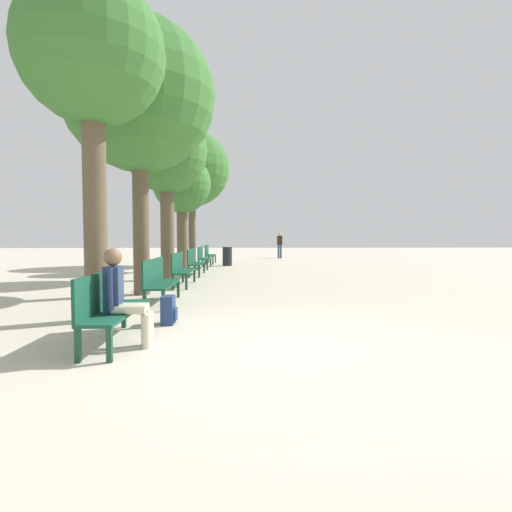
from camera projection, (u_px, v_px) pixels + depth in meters
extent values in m
plane|color=beige|center=(275.00, 347.00, 5.02)|extent=(80.00, 80.00, 0.00)
cube|color=#144733|center=(117.00, 312.00, 5.20)|extent=(0.43, 1.77, 0.04)
cube|color=#144733|center=(102.00, 291.00, 5.18)|extent=(0.04, 1.77, 0.50)
cube|color=#19422D|center=(109.00, 345.00, 4.38)|extent=(0.06, 0.06, 0.39)
cube|color=#19422D|center=(147.00, 315.00, 6.06)|extent=(0.06, 0.06, 0.39)
cube|color=#19422D|center=(78.00, 345.00, 4.37)|extent=(0.06, 0.06, 0.39)
cube|color=#19422D|center=(124.00, 315.00, 6.04)|extent=(0.06, 0.06, 0.39)
cube|color=#144733|center=(163.00, 284.00, 8.14)|extent=(0.43, 1.77, 0.04)
cube|color=#144733|center=(153.00, 271.00, 8.12)|extent=(0.04, 1.77, 0.50)
cube|color=#19422D|center=(163.00, 301.00, 7.32)|extent=(0.06, 0.06, 0.39)
cube|color=#19422D|center=(178.00, 289.00, 8.99)|extent=(0.06, 0.06, 0.39)
cube|color=#19422D|center=(145.00, 301.00, 7.31)|extent=(0.06, 0.06, 0.39)
cube|color=#19422D|center=(163.00, 289.00, 8.98)|extent=(0.06, 0.06, 0.39)
cube|color=#144733|center=(184.00, 271.00, 11.07)|extent=(0.43, 1.77, 0.04)
cube|color=#144733|center=(177.00, 262.00, 11.05)|extent=(0.04, 1.77, 0.50)
cube|color=#19422D|center=(186.00, 282.00, 10.25)|extent=(0.06, 0.06, 0.39)
cube|color=#19422D|center=(194.00, 276.00, 11.93)|extent=(0.06, 0.06, 0.39)
cube|color=#19422D|center=(173.00, 282.00, 10.24)|extent=(0.06, 0.06, 0.39)
cube|color=#19422D|center=(183.00, 276.00, 11.92)|extent=(0.06, 0.06, 0.39)
cube|color=#144733|center=(197.00, 264.00, 14.01)|extent=(0.43, 1.77, 0.04)
cube|color=#144733|center=(191.00, 256.00, 13.99)|extent=(0.04, 1.77, 0.50)
cube|color=#19422D|center=(199.00, 272.00, 13.19)|extent=(0.06, 0.06, 0.39)
cube|color=#19422D|center=(204.00, 268.00, 14.86)|extent=(0.06, 0.06, 0.39)
cube|color=#19422D|center=(189.00, 272.00, 13.18)|extent=(0.06, 0.06, 0.39)
cube|color=#19422D|center=(195.00, 268.00, 14.85)|extent=(0.06, 0.06, 0.39)
cube|color=#144733|center=(205.00, 259.00, 16.95)|extent=(0.43, 1.77, 0.04)
cube|color=#144733|center=(200.00, 252.00, 16.93)|extent=(0.04, 1.77, 0.50)
cube|color=#19422D|center=(207.00, 265.00, 16.13)|extent=(0.06, 0.06, 0.39)
cube|color=#19422D|center=(211.00, 262.00, 17.80)|extent=(0.06, 0.06, 0.39)
cube|color=#19422D|center=(199.00, 265.00, 16.12)|extent=(0.06, 0.06, 0.39)
cube|color=#19422D|center=(203.00, 262.00, 17.79)|extent=(0.06, 0.06, 0.39)
cube|color=#144733|center=(211.00, 255.00, 19.88)|extent=(0.43, 1.77, 0.04)
cube|color=#144733|center=(207.00, 250.00, 19.86)|extent=(0.04, 1.77, 0.50)
cube|color=#19422D|center=(213.00, 261.00, 19.06)|extent=(0.06, 0.06, 0.39)
cube|color=#19422D|center=(215.00, 259.00, 20.73)|extent=(0.06, 0.06, 0.39)
cube|color=#19422D|center=(206.00, 261.00, 19.05)|extent=(0.06, 0.06, 0.39)
cube|color=#19422D|center=(209.00, 259.00, 20.72)|extent=(0.06, 0.06, 0.39)
cylinder|color=brown|center=(95.00, 208.00, 6.48)|extent=(0.37, 0.37, 3.70)
sphere|color=#38702D|center=(92.00, 51.00, 6.35)|extent=(2.33, 2.33, 2.33)
cylinder|color=brown|center=(141.00, 217.00, 9.37)|extent=(0.38, 0.38, 3.67)
sphere|color=#38702D|center=(139.00, 96.00, 9.22)|extent=(3.51, 3.51, 3.51)
cylinder|color=brown|center=(167.00, 227.00, 12.60)|extent=(0.42, 0.42, 3.30)
sphere|color=#38702D|center=(166.00, 152.00, 12.48)|extent=(2.55, 2.55, 2.55)
cylinder|color=brown|center=(182.00, 235.00, 15.68)|extent=(0.42, 0.42, 2.80)
sphere|color=#38702D|center=(182.00, 184.00, 15.57)|extent=(2.28, 2.28, 2.28)
cylinder|color=brown|center=(192.00, 228.00, 18.68)|extent=(0.34, 0.34, 3.54)
sphere|color=#38702D|center=(192.00, 169.00, 18.53)|extent=(3.52, 3.52, 3.52)
cylinder|color=beige|center=(129.00, 309.00, 4.92)|extent=(0.41, 0.12, 0.12)
cylinder|color=beige|center=(146.00, 331.00, 4.94)|extent=(0.12, 0.12, 0.43)
cylinder|color=beige|center=(132.00, 307.00, 5.07)|extent=(0.41, 0.12, 0.12)
cylinder|color=beige|center=(149.00, 328.00, 5.09)|extent=(0.12, 0.12, 0.43)
cube|color=navy|center=(113.00, 290.00, 4.97)|extent=(0.19, 0.22, 0.59)
cylinder|color=navy|center=(110.00, 289.00, 4.85)|extent=(0.09, 0.09, 0.53)
cylinder|color=navy|center=(116.00, 286.00, 5.10)|extent=(0.09, 0.09, 0.53)
sphere|color=brown|center=(113.00, 257.00, 4.95)|extent=(0.22, 0.22, 0.22)
cube|color=navy|center=(168.00, 310.00, 6.29)|extent=(0.19, 0.30, 0.45)
cube|color=navy|center=(175.00, 314.00, 6.29)|extent=(0.04, 0.21, 0.20)
cylinder|color=#384260|center=(279.00, 252.00, 24.41)|extent=(0.12, 0.12, 0.81)
cylinder|color=#384260|center=(281.00, 252.00, 24.42)|extent=(0.12, 0.12, 0.81)
cube|color=black|center=(280.00, 240.00, 24.38)|extent=(0.23, 0.26, 0.57)
cylinder|color=black|center=(278.00, 240.00, 24.37)|extent=(0.08, 0.08, 0.54)
cylinder|color=black|center=(282.00, 240.00, 24.38)|extent=(0.08, 0.08, 0.54)
sphere|color=tan|center=(280.00, 234.00, 24.36)|extent=(0.22, 0.22, 0.22)
cylinder|color=#232328|center=(227.00, 256.00, 18.41)|extent=(0.44, 0.44, 0.86)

